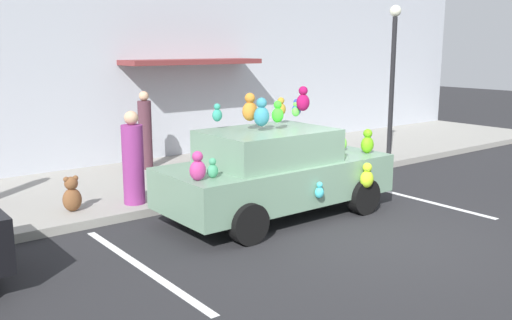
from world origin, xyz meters
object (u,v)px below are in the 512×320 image
object	(u,v)px
street_lamp_post	(393,65)
pedestrian_walking_past	(133,161)
plush_covered_car	(275,171)
teddy_bear_on_sidewalk	(72,195)
pedestrian_near_shopfront	(145,132)

from	to	relation	value
street_lamp_post	pedestrian_walking_past	bearing A→B (deg)	-179.80
plush_covered_car	teddy_bear_on_sidewalk	world-z (taller)	plush_covered_car
teddy_bear_on_sidewalk	pedestrian_walking_past	distance (m)	1.19
plush_covered_car	teddy_bear_on_sidewalk	distance (m)	3.51
teddy_bear_on_sidewalk	street_lamp_post	world-z (taller)	street_lamp_post
pedestrian_walking_past	teddy_bear_on_sidewalk	bearing A→B (deg)	169.75
teddy_bear_on_sidewalk	pedestrian_near_shopfront	xyz separation A→B (m)	(2.58, 2.33, 0.56)
plush_covered_car	pedestrian_walking_past	distance (m)	2.54
teddy_bear_on_sidewalk	pedestrian_walking_past	xyz separation A→B (m)	(1.07, -0.19, 0.48)
plush_covered_car	teddy_bear_on_sidewalk	size ratio (longest dim) A/B	6.66
plush_covered_car	street_lamp_post	xyz separation A→B (m)	(5.27, 1.79, 1.65)
street_lamp_post	pedestrian_walking_past	distance (m)	7.25
pedestrian_near_shopfront	pedestrian_walking_past	size ratio (longest dim) A/B	1.07
plush_covered_car	pedestrian_walking_past	xyz separation A→B (m)	(-1.82, 1.77, 0.11)
pedestrian_walking_past	street_lamp_post	bearing A→B (deg)	0.20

